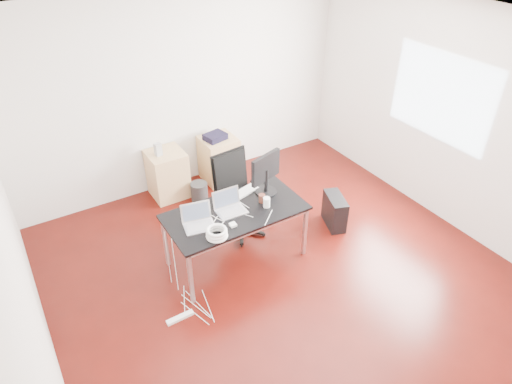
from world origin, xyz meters
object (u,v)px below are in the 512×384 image
filing_cabinet_left (168,174)px  pc_tower (335,211)px  desk (235,215)px  office_chair (237,191)px  filing_cabinet_right (219,159)px

filing_cabinet_left → pc_tower: bearing=-48.7°
desk → office_chair: (0.31, 0.51, -0.07)m
pc_tower → filing_cabinet_right: bearing=132.6°
pc_tower → desk: bearing=-163.5°
desk → office_chair: office_chair is taller
desk → filing_cabinet_right: (0.68, 1.74, -0.33)m
filing_cabinet_left → pc_tower: filing_cabinet_left is taller
filing_cabinet_left → pc_tower: size_ratio=1.56×
filing_cabinet_left → office_chair: bearing=-69.6°
office_chair → filing_cabinet_left: size_ratio=1.54×
office_chair → filing_cabinet_left: office_chair is taller
office_chair → filing_cabinet_right: bearing=67.5°
office_chair → pc_tower: size_ratio=2.40×
office_chair → filing_cabinet_right: office_chair is taller
filing_cabinet_left → pc_tower: (1.60, -1.82, -0.13)m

